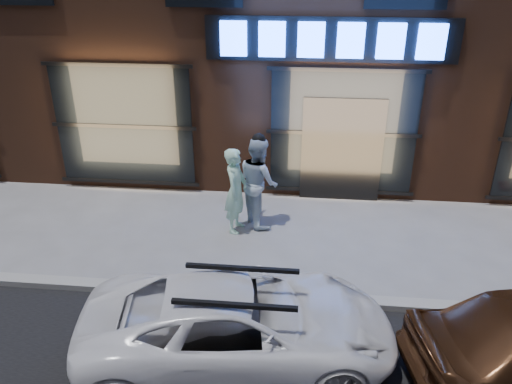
# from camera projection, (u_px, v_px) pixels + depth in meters

# --- Properties ---
(ground) EXTENTS (90.00, 90.00, 0.00)m
(ground) POSITION_uv_depth(u_px,v_px,m) (349.00, 304.00, 8.20)
(ground) COLOR slate
(ground) RESTS_ON ground
(curb) EXTENTS (60.00, 0.25, 0.12)m
(curb) POSITION_uv_depth(u_px,v_px,m) (349.00, 301.00, 8.18)
(curb) COLOR gray
(curb) RESTS_ON ground
(man_bowtie) EXTENTS (0.53, 0.71, 1.79)m
(man_bowtie) POSITION_uv_depth(u_px,v_px,m) (236.00, 190.00, 10.02)
(man_bowtie) COLOR #C1FEDB
(man_bowtie) RESTS_ON ground
(man_cap) EXTENTS (1.08, 1.16, 1.91)m
(man_cap) POSITION_uv_depth(u_px,v_px,m) (259.00, 181.00, 10.28)
(man_cap) COLOR silver
(man_cap) RESTS_ON ground
(white_suv) EXTENTS (4.58, 2.64, 1.20)m
(white_suv) POSITION_uv_depth(u_px,v_px,m) (239.00, 324.00, 6.88)
(white_suv) COLOR white
(white_suv) RESTS_ON ground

